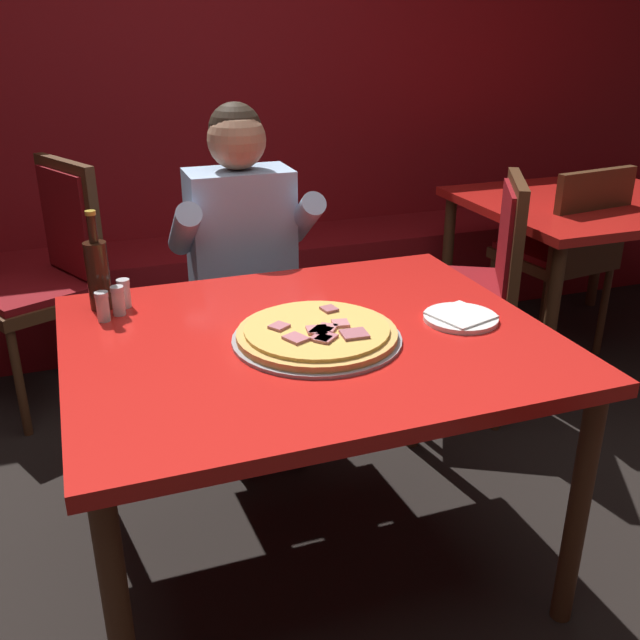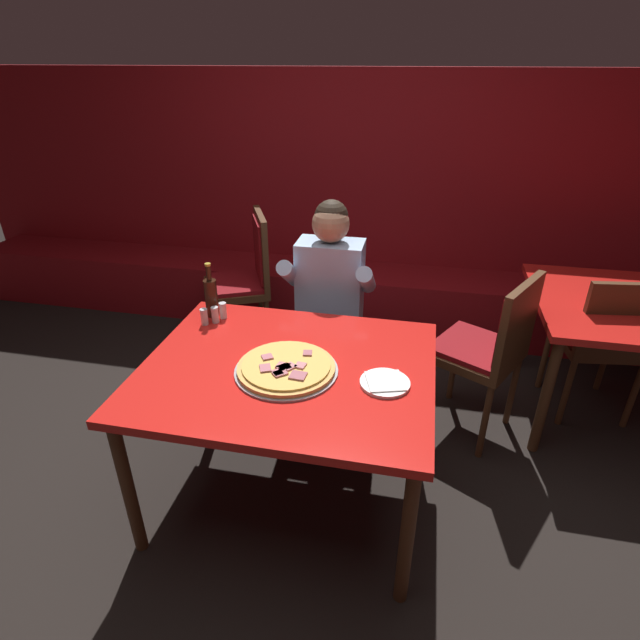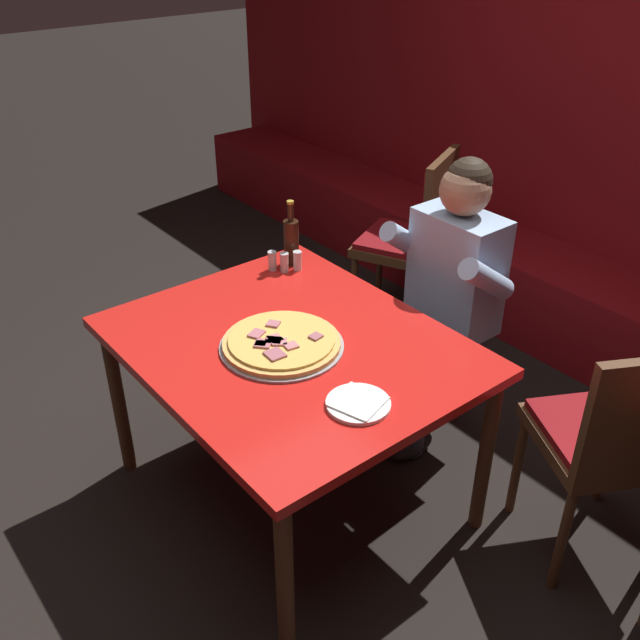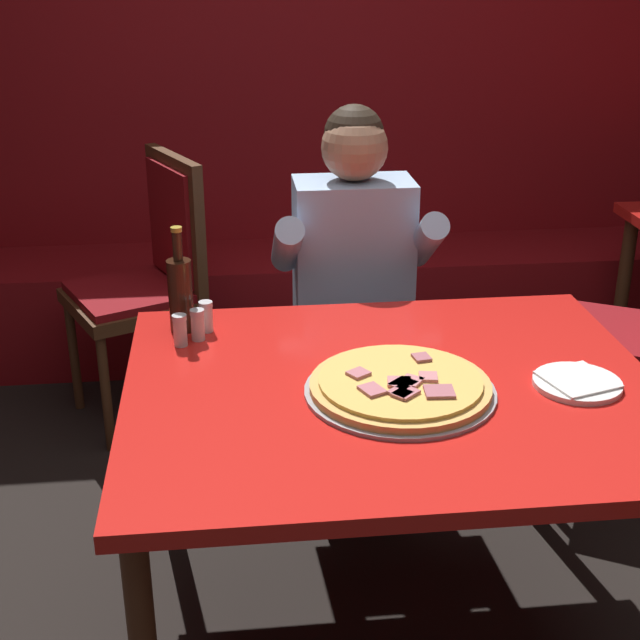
% 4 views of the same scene
% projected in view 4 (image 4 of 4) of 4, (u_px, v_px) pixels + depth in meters
% --- Properties ---
extents(ground_plane, '(24.00, 24.00, 0.00)m').
position_uv_depth(ground_plane, '(384.00, 632.00, 2.42)').
color(ground_plane, black).
extents(booth_wall_panel, '(6.80, 0.16, 1.90)m').
position_uv_depth(booth_wall_panel, '(306.00, 129.00, 4.05)').
color(booth_wall_panel, maroon).
rests_on(booth_wall_panel, ground_plane).
extents(booth_bench, '(6.46, 0.48, 0.46)m').
position_uv_depth(booth_bench, '(313.00, 302.00, 4.04)').
color(booth_bench, maroon).
rests_on(booth_bench, ground_plane).
extents(main_dining_table, '(1.28, 1.05, 0.76)m').
position_uv_depth(main_dining_table, '(392.00, 412.00, 2.16)').
color(main_dining_table, '#4C2D19').
rests_on(main_dining_table, ground_plane).
extents(pizza, '(0.45, 0.45, 0.05)m').
position_uv_depth(pizza, '(400.00, 386.00, 2.08)').
color(pizza, '#9E9EA3').
rests_on(pizza, main_dining_table).
extents(plate_white_paper, '(0.21, 0.21, 0.02)m').
position_uv_depth(plate_white_paper, '(577.00, 383.00, 2.12)').
color(plate_white_paper, white).
rests_on(plate_white_paper, main_dining_table).
extents(beer_bottle, '(0.07, 0.07, 0.29)m').
position_uv_depth(beer_bottle, '(180.00, 292.00, 2.39)').
color(beer_bottle, black).
rests_on(beer_bottle, main_dining_table).
extents(shaker_parmesan, '(0.04, 0.04, 0.09)m').
position_uv_depth(shaker_parmesan, '(206.00, 318.00, 2.40)').
color(shaker_parmesan, silver).
rests_on(shaker_parmesan, main_dining_table).
extents(shaker_black_pepper, '(0.04, 0.04, 0.09)m').
position_uv_depth(shaker_black_pepper, '(198.00, 326.00, 2.35)').
color(shaker_black_pepper, silver).
rests_on(shaker_black_pepper, main_dining_table).
extents(shaker_red_pepper_flakes, '(0.04, 0.04, 0.09)m').
position_uv_depth(shaker_red_pepper_flakes, '(180.00, 332.00, 2.32)').
color(shaker_red_pepper_flakes, silver).
rests_on(shaker_red_pepper_flakes, main_dining_table).
extents(diner_seated_blue_shirt, '(0.53, 0.53, 1.27)m').
position_uv_depth(diner_seated_blue_shirt, '(356.00, 289.00, 2.86)').
color(diner_seated_blue_shirt, black).
rests_on(diner_seated_blue_shirt, ground_plane).
extents(dining_chair_side_aisle, '(0.60, 0.60, 0.98)m').
position_uv_depth(dining_chair_side_aisle, '(638.00, 323.00, 2.90)').
color(dining_chair_side_aisle, '#4C2D19').
rests_on(dining_chair_side_aisle, ground_plane).
extents(dining_chair_far_left, '(0.59, 0.59, 1.02)m').
position_uv_depth(dining_chair_far_left, '(150.00, 271.00, 3.35)').
color(dining_chair_far_left, '#4C2D19').
rests_on(dining_chair_far_left, ground_plane).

